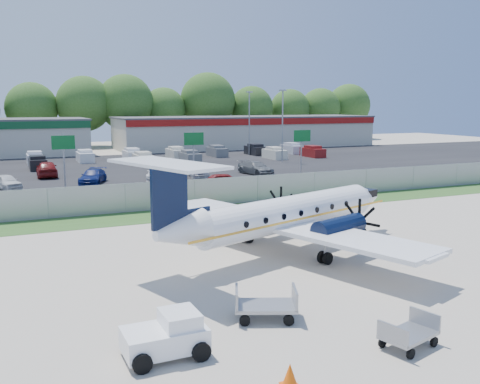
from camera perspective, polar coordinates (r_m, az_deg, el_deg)
name	(u,v)px	position (r m, az deg, el deg)	size (l,w,h in m)	color
ground	(290,257)	(26.20, 5.35, -6.94)	(170.00, 170.00, 0.00)	#BCB19F
grass_verge	(205,212)	(36.83, -3.78, -2.12)	(170.00, 4.00, 0.02)	#2D561E
access_road	(175,196)	(43.36, -6.96, -0.41)	(170.00, 8.00, 0.02)	black
parking_lot	(122,168)	(63.56, -12.50, 2.55)	(170.00, 32.00, 0.02)	black
perimeter_fence	(195,193)	(38.50, -4.82, -0.12)	(120.00, 0.06, 1.99)	gray
building_east	(247,131)	(92.36, 0.72, 6.47)	(44.40, 12.40, 5.24)	beige
sign_left	(64,151)	(45.19, -18.30, 4.18)	(1.80, 0.26, 5.00)	gray
sign_mid	(194,147)	(47.52, -4.95, 4.85)	(1.80, 0.26, 5.00)	gray
sign_right	(302,143)	(52.12, 6.61, 5.22)	(1.80, 0.26, 5.00)	gray
light_pole_ne	(282,121)	(68.12, 4.55, 7.59)	(0.90, 0.35, 9.09)	gray
light_pole_se	(249,119)	(77.06, 0.99, 7.83)	(0.90, 0.35, 9.09)	gray
tree_line	(82,147)	(96.99, -16.52, 4.67)	(112.00, 6.00, 14.00)	#2D5619
aircraft	(285,214)	(26.60, 4.82, -2.36)	(16.45, 16.03, 5.05)	white
pushback_tug	(168,335)	(16.41, -7.68, -14.91)	(2.42, 1.74, 1.30)	white
baggage_cart_near	(266,305)	(18.82, 2.76, -11.93)	(2.43, 1.98, 1.11)	gray
baggage_cart_far	(409,334)	(17.61, 17.56, -14.20)	(2.01, 1.51, 0.94)	gray
cone_nose	(326,235)	(29.69, 9.17, -4.51)	(0.41, 0.41, 0.59)	#F25607
cone_port_wing	(290,375)	(14.93, 5.34, -18.87)	(0.44, 0.44, 0.62)	#F25607
cone_starboard_wing	(215,203)	(38.30, -2.68, -1.23)	(0.44, 0.44, 0.62)	#F25607
road_car_mid	(217,190)	(46.18, -2.47, 0.23)	(1.70, 4.23, 1.44)	maroon
road_car_east	(420,182)	(53.24, 18.64, 0.97)	(2.19, 4.75, 1.32)	beige
parked_car_a	(7,189)	(50.81, -23.63, 0.29)	(1.52, 3.78, 1.29)	silver
parked_car_b	(93,183)	(51.70, -15.40, 0.89)	(1.86, 4.58, 1.33)	navy
parked_car_c	(158,180)	(52.75, -8.76, 1.28)	(1.99, 4.90, 1.42)	silver
parked_car_d	(198,177)	(54.59, -4.53, 1.63)	(1.82, 4.49, 1.30)	silver
parked_car_e	(256,174)	(56.24, 1.69, 1.89)	(1.95, 4.79, 1.39)	#595B5E
parked_car_f	(47,177)	(57.68, -19.86, 1.52)	(1.96, 4.88, 1.66)	maroon
parked_car_g	(167,172)	(59.01, -7.75, 2.16)	(1.67, 4.14, 1.41)	beige
far_parking_rows	(114,163)	(68.44, -13.33, 2.98)	(56.00, 10.00, 1.60)	gray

